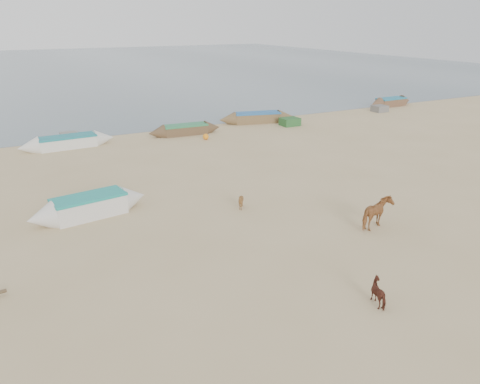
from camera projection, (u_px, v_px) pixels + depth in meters
name	position (u px, v px, depth m)	size (l,w,h in m)	color
ground	(288.00, 247.00, 18.42)	(140.00, 140.00, 0.00)	tan
sea	(41.00, 68.00, 86.27)	(160.00, 160.00, 0.00)	slate
cow_adult	(377.00, 213.00, 19.83)	(0.74, 1.62, 1.37)	#975E31
calf_front	(241.00, 202.00, 21.96)	(0.61, 0.69, 0.76)	brown
calf_right	(381.00, 293.00, 14.61)	(0.79, 0.68, 0.80)	#56271B
near_canoe	(89.00, 206.00, 21.12)	(5.41, 1.31, 0.99)	silver
waterline_canoes	(120.00, 135.00, 34.47)	(59.60, 4.49, 0.91)	brown
beach_clutter	(198.00, 129.00, 36.73)	(48.23, 5.37, 0.64)	#2D653F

